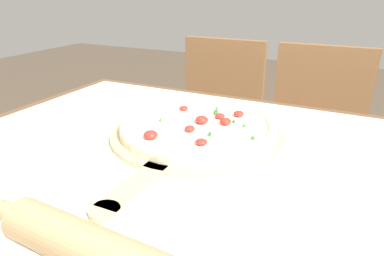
# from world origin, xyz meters

# --- Properties ---
(dining_table) EXTENTS (1.11, 0.87, 0.76)m
(dining_table) POSITION_xyz_m (0.00, 0.00, 0.64)
(dining_table) COLOR brown
(dining_table) RESTS_ON ground_plane
(towel_cloth) EXTENTS (1.03, 0.79, 0.00)m
(towel_cloth) POSITION_xyz_m (0.00, 0.00, 0.77)
(towel_cloth) COLOR silver
(towel_cloth) RESTS_ON dining_table
(pizza_peel) EXTENTS (0.40, 0.57, 0.01)m
(pizza_peel) POSITION_xyz_m (0.01, 0.07, 0.77)
(pizza_peel) COLOR #D6B784
(pizza_peel) RESTS_ON towel_cloth
(pizza) EXTENTS (0.36, 0.36, 0.04)m
(pizza) POSITION_xyz_m (0.01, 0.09, 0.79)
(pizza) COLOR beige
(pizza) RESTS_ON pizza_peel
(rolling_pin) EXTENTS (0.40, 0.07, 0.06)m
(rolling_pin) POSITION_xyz_m (0.09, -0.34, 0.80)
(rolling_pin) COLOR tan
(rolling_pin) RESTS_ON towel_cloth
(chair_left) EXTENTS (0.41, 0.41, 0.88)m
(chair_left) POSITION_xyz_m (-0.22, 0.79, 0.51)
(chair_left) COLOR brown
(chair_left) RESTS_ON ground_plane
(chair_right) EXTENTS (0.40, 0.40, 0.88)m
(chair_right) POSITION_xyz_m (0.21, 0.79, 0.51)
(chair_right) COLOR brown
(chair_right) RESTS_ON ground_plane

